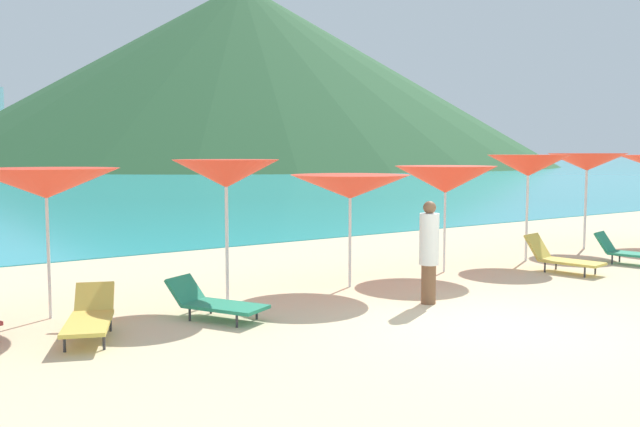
# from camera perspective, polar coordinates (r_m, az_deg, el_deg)

# --- Properties ---
(ground_plane) EXTENTS (50.00, 100.00, 0.30)m
(ground_plane) POSITION_cam_1_polar(r_m,az_deg,el_deg) (17.92, -10.57, -3.13)
(ground_plane) COLOR beige
(headland_hill) EXTENTS (117.89, 117.89, 34.98)m
(headland_hill) POSITION_cam_1_polar(r_m,az_deg,el_deg) (135.36, -6.50, 11.47)
(headland_hill) COLOR #2D5B33
(headland_hill) RESTS_ON ground_plane
(umbrella_2) EXTENTS (2.27, 2.27, 2.17)m
(umbrella_2) POSITION_cam_1_polar(r_m,az_deg,el_deg) (10.43, -22.02, 2.35)
(umbrella_2) COLOR silver
(umbrella_2) RESTS_ON ground_plane
(umbrella_3) EXTENTS (1.76, 1.76, 2.28)m
(umbrella_3) POSITION_cam_1_polar(r_m,az_deg,el_deg) (10.98, -7.89, 3.31)
(umbrella_3) COLOR silver
(umbrella_3) RESTS_ON ground_plane
(umbrella_4) EXTENTS (2.26, 2.26, 2.01)m
(umbrella_4) POSITION_cam_1_polar(r_m,az_deg,el_deg) (12.01, 2.55, 2.25)
(umbrella_4) COLOR silver
(umbrella_4) RESTS_ON ground_plane
(umbrella_5) EXTENTS (2.16, 2.16, 2.13)m
(umbrella_5) POSITION_cam_1_polar(r_m,az_deg,el_deg) (13.76, 10.49, 2.82)
(umbrella_5) COLOR silver
(umbrella_5) RESTS_ON ground_plane
(umbrella_6) EXTENTS (1.81, 1.81, 2.35)m
(umbrella_6) POSITION_cam_1_polar(r_m,az_deg,el_deg) (15.64, 17.08, 3.86)
(umbrella_6) COLOR silver
(umbrella_6) RESTS_ON ground_plane
(umbrella_7) EXTENTS (1.94, 1.94, 2.38)m
(umbrella_7) POSITION_cam_1_polar(r_m,az_deg,el_deg) (18.11, 21.50, 4.03)
(umbrella_7) COLOR silver
(umbrella_7) RESTS_ON ground_plane
(lounge_chair_2) EXTENTS (1.09, 1.64, 0.60)m
(lounge_chair_2) POSITION_cam_1_polar(r_m,az_deg,el_deg) (9.35, -18.76, -8.19)
(lounge_chair_2) COLOR #D8BF4C
(lounge_chair_2) RESTS_ON ground_plane
(lounge_chair_3) EXTENTS (0.83, 1.58, 0.72)m
(lounge_chair_3) POSITION_cam_1_polar(r_m,az_deg,el_deg) (14.49, 19.57, -3.48)
(lounge_chair_3) COLOR #D8BF4C
(lounge_chair_3) RESTS_ON ground_plane
(lounge_chair_4) EXTENTS (0.83, 1.41, 0.66)m
(lounge_chair_4) POSITION_cam_1_polar(r_m,az_deg,el_deg) (16.07, 24.28, -2.86)
(lounge_chair_4) COLOR #268C66
(lounge_chair_4) RESTS_ON ground_plane
(lounge_chair_7) EXTENTS (1.19, 1.57, 0.57)m
(lounge_chair_7) POSITION_cam_1_polar(r_m,az_deg,el_deg) (9.97, -8.85, -7.34)
(lounge_chair_7) COLOR #268C66
(lounge_chair_7) RESTS_ON ground_plane
(beachgoer_3) EXTENTS (0.31, 0.31, 1.64)m
(beachgoer_3) POSITION_cam_1_polar(r_m,az_deg,el_deg) (10.87, 9.14, -3.01)
(beachgoer_3) COLOR brown
(beachgoer_3) RESTS_ON ground_plane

